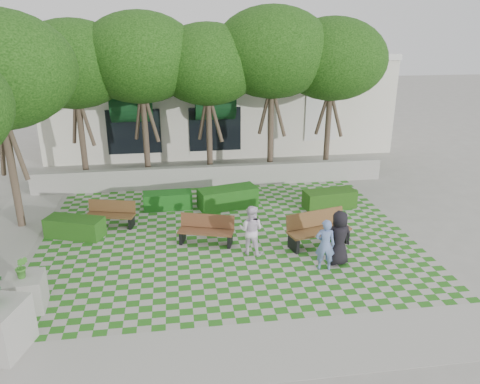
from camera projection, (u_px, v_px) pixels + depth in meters
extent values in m
plane|color=gray|center=(231.00, 252.00, 14.53)|extent=(90.00, 90.00, 0.00)
plane|color=#2B721E|center=(227.00, 237.00, 15.46)|extent=(12.00, 12.00, 0.00)
cube|color=#9E9B93|center=(258.00, 351.00, 10.17)|extent=(16.00, 2.00, 0.01)
cube|color=#9E9B93|center=(213.00, 176.00, 20.13)|extent=(15.00, 0.36, 0.90)
cube|color=brown|center=(319.00, 231.00, 14.75)|extent=(2.14, 1.11, 0.07)
cube|color=brown|center=(315.00, 218.00, 14.90)|extent=(2.02, 0.65, 0.51)
cube|color=black|center=(294.00, 243.00, 14.51)|extent=(0.25, 0.58, 0.50)
cube|color=black|center=(343.00, 233.00, 15.17)|extent=(0.25, 0.58, 0.50)
cube|color=brown|center=(206.00, 231.00, 14.88)|extent=(1.84, 1.03, 0.06)
cube|color=brown|center=(207.00, 221.00, 15.02)|extent=(1.71, 0.64, 0.44)
cube|color=black|center=(182.00, 236.00, 15.07)|extent=(0.24, 0.49, 0.43)
cube|color=black|center=(230.00, 239.00, 14.84)|extent=(0.24, 0.49, 0.43)
cube|color=#53371C|center=(110.00, 215.00, 16.16)|extent=(1.75, 0.90, 0.06)
cube|color=#53371C|center=(112.00, 206.00, 16.30)|extent=(1.65, 0.52, 0.42)
cube|color=black|center=(90.00, 220.00, 16.31)|extent=(0.20, 0.47, 0.41)
cube|color=black|center=(132.00, 222.00, 16.17)|extent=(0.20, 0.47, 0.41)
cube|color=#1E4713|center=(330.00, 199.00, 17.82)|extent=(2.04, 1.01, 0.69)
cube|color=#184B14|center=(228.00, 198.00, 17.84)|extent=(2.35, 1.38, 0.77)
cube|color=#144D16|center=(168.00, 200.00, 17.77)|extent=(1.83, 0.77, 0.63)
cube|color=#1C4913|center=(75.00, 227.00, 15.44)|extent=(2.03, 1.36, 0.66)
cube|color=#9E9B93|center=(26.00, 293.00, 11.54)|extent=(0.94, 0.94, 0.87)
imported|color=#3D862A|center=(22.00, 267.00, 11.28)|extent=(0.34, 0.28, 0.58)
imported|color=#657EB9|center=(325.00, 245.00, 13.26)|extent=(0.63, 0.48, 1.55)
imported|color=black|center=(339.00, 238.00, 13.55)|extent=(0.87, 0.62, 1.65)
imported|color=white|center=(251.00, 230.00, 14.16)|extent=(0.95, 0.87, 1.57)
cylinder|color=#47382B|center=(83.00, 142.00, 20.21)|extent=(0.26, 0.26, 3.64)
ellipsoid|color=#1E4C11|center=(73.00, 64.00, 19.08)|extent=(4.80, 4.80, 3.60)
cylinder|color=#47382B|center=(146.00, 137.00, 20.55)|extent=(0.26, 0.26, 3.81)
ellipsoid|color=#1E4C11|center=(140.00, 57.00, 19.37)|extent=(5.00, 5.00, 3.75)
cylinder|color=#47382B|center=(209.00, 138.00, 20.96)|extent=(0.26, 0.26, 3.58)
ellipsoid|color=#1E4C11|center=(208.00, 64.00, 19.85)|extent=(4.60, 4.60, 3.45)
cylinder|color=#47382B|center=(271.00, 132.00, 21.29)|extent=(0.26, 0.26, 3.92)
ellipsoid|color=#1E4C11|center=(272.00, 52.00, 20.07)|extent=(5.20, 5.20, 3.90)
cylinder|color=#47382B|center=(327.00, 133.00, 21.69)|extent=(0.26, 0.26, 3.70)
ellipsoid|color=#1E4C11|center=(332.00, 59.00, 20.55)|extent=(4.80, 4.80, 3.60)
cylinder|color=#47382B|center=(13.00, 174.00, 15.71)|extent=(0.26, 0.26, 3.81)
cube|color=silver|center=(217.00, 98.00, 26.98)|extent=(18.00, 8.00, 5.00)
cube|color=white|center=(224.00, 59.00, 22.40)|extent=(18.00, 0.30, 0.30)
cube|color=black|center=(321.00, 114.00, 24.03)|extent=(1.40, 0.10, 2.40)
cylinder|color=#103C1A|center=(132.00, 103.00, 22.47)|extent=(3.00, 1.80, 1.80)
cube|color=black|center=(134.00, 132.00, 22.95)|extent=(2.60, 0.08, 2.20)
cylinder|color=#103C1A|center=(215.00, 101.00, 23.01)|extent=(3.00, 1.80, 1.80)
cube|color=black|center=(215.00, 129.00, 23.49)|extent=(2.60, 0.08, 2.20)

